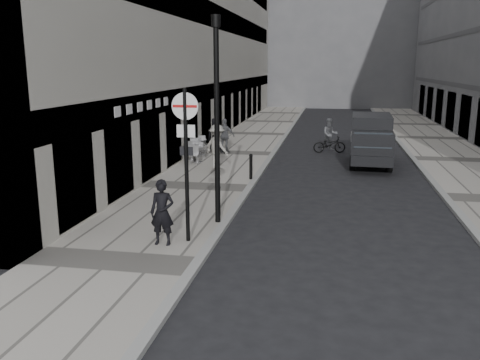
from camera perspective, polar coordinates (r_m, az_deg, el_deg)
The scene contains 17 objects.
ground at distance 9.53m, azimuth -9.71°, elevation -16.29°, with size 120.00×120.00×0.00m, color black.
sidewalk at distance 26.66m, azimuth -0.62°, elevation 2.99°, with size 4.00×60.00×0.12m, color #A59F95.
far_sidewalk at distance 26.87m, azimuth 23.10°, elevation 2.03°, with size 4.00×60.00×0.12m, color #A59F95.
building_far at distance 64.13m, azimuth 9.42°, elevation 18.37°, with size 24.00×16.00×22.00m, color slate.
walking_man at distance 12.99m, azimuth -8.72°, elevation -3.62°, with size 0.62×0.40×1.69m, color black.
sign_post at distance 12.81m, azimuth -6.09°, elevation 3.92°, with size 0.68×0.10×3.94m.
lamppost at distance 14.29m, azimuth -2.63°, elevation 7.74°, with size 0.26×0.26×5.80m.
bollard_near at distance 20.31m, azimuth 1.23°, elevation 1.43°, with size 0.13×0.13×0.96m, color black.
bollard_far at distance 15.50m, azimuth -2.42°, elevation -2.38°, with size 0.11×0.11×0.86m, color black.
panel_van at distance 24.62m, azimuth 14.51°, elevation 4.66°, with size 2.00×4.94×2.29m.
cyclist at distance 27.57m, azimuth 10.03°, elevation 4.51°, with size 1.79×0.91×1.84m.
pedestrian_a at distance 26.50m, azimuth -1.70°, elevation 5.00°, with size 1.04×0.43×1.77m, color #58595E.
pedestrian_b at distance 22.28m, azimuth -2.60°, elevation 3.74°, with size 1.27×0.73×1.96m, color gray.
pedestrian_c at distance 26.75m, azimuth -2.73°, elevation 5.09°, with size 0.88×0.57×1.80m, color black.
cafe_table_near at distance 24.50m, azimuth -5.43°, elevation 3.39°, with size 0.77×1.73×0.99m.
cafe_table_mid at distance 25.94m, azimuth -4.53°, elevation 3.86°, with size 0.72×1.63×0.93m.
cafe_table_far at distance 23.94m, azimuth -4.81°, elevation 3.06°, with size 0.69×1.57×0.89m.
Camera 1 is at (2.99, -7.79, 4.60)m, focal length 38.00 mm.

